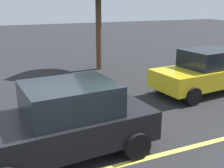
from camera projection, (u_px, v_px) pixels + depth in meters
name	position (u px, v px, depth m)	size (l,w,h in m)	color
lane_marking_centre	(193.00, 147.00, 6.87)	(28.00, 0.16, 0.01)	#E0D14C
car_yellow_far_lane	(205.00, 71.00, 10.80)	(4.25, 2.28, 1.67)	gold
car_black_near_curb	(64.00, 121.00, 6.30)	(4.29, 2.34, 1.71)	black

